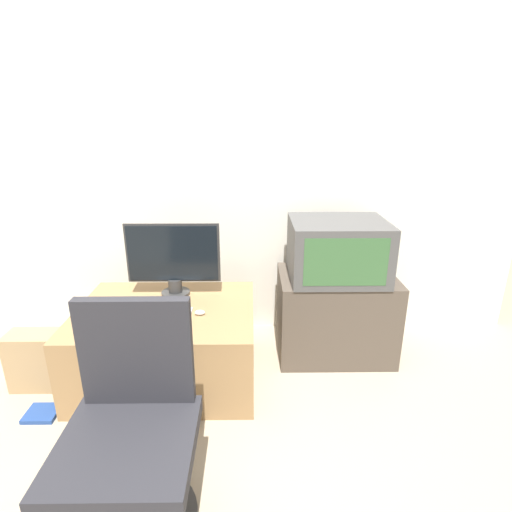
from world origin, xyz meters
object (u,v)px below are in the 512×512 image
(crt_tv, at_px, (337,249))
(cardboard_box_lower, at_px, (39,360))
(main_monitor, at_px, (173,258))
(book, at_px, (42,413))
(mouse, at_px, (200,313))
(keyboard, at_px, (165,312))
(office_chair, at_px, (132,435))

(crt_tv, bearing_deg, cardboard_box_lower, -169.49)
(main_monitor, xyz_separation_m, book, (-0.67, -0.56, -0.71))
(mouse, bearing_deg, book, -162.50)
(keyboard, relative_size, crt_tv, 0.52)
(main_monitor, distance_m, crt_tv, 1.05)
(mouse, height_order, crt_tv, crt_tv)
(crt_tv, bearing_deg, office_chair, -131.12)
(office_chair, height_order, book, office_chair)
(main_monitor, bearing_deg, crt_tv, 2.41)
(mouse, xyz_separation_m, book, (-0.86, -0.27, -0.48))
(keyboard, xyz_separation_m, book, (-0.65, -0.29, -0.47))
(cardboard_box_lower, bearing_deg, crt_tv, 10.51)
(office_chair, bearing_deg, mouse, 78.53)
(mouse, xyz_separation_m, crt_tv, (0.85, 0.33, 0.27))
(keyboard, bearing_deg, office_chair, -87.43)
(main_monitor, distance_m, keyboard, 0.36)
(main_monitor, height_order, book, main_monitor)
(keyboard, relative_size, cardboard_box_lower, 0.88)
(mouse, bearing_deg, cardboard_box_lower, -179.71)
(keyboard, height_order, mouse, mouse)
(keyboard, relative_size, mouse, 5.27)
(keyboard, distance_m, book, 0.85)
(cardboard_box_lower, xyz_separation_m, book, (0.12, -0.27, -0.17))
(keyboard, height_order, crt_tv, crt_tv)
(book, bearing_deg, mouse, 17.50)
(mouse, xyz_separation_m, office_chair, (-0.17, -0.84, -0.10))
(crt_tv, relative_size, cardboard_box_lower, 1.69)
(keyboard, distance_m, office_chair, 0.86)
(book, bearing_deg, office_chair, -39.37)
(main_monitor, height_order, cardboard_box_lower, main_monitor)
(book, bearing_deg, main_monitor, 40.06)
(crt_tv, bearing_deg, mouse, -158.57)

